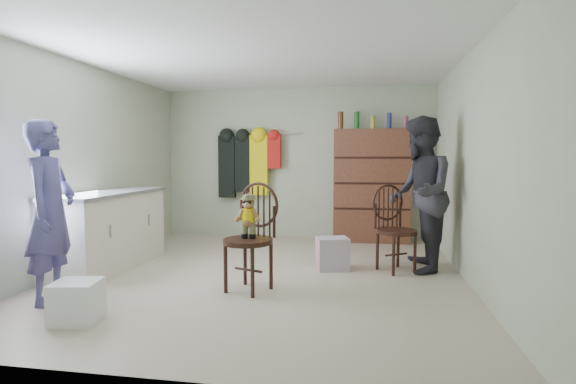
% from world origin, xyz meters
% --- Properties ---
extents(ground_plane, '(5.00, 5.00, 0.00)m').
position_xyz_m(ground_plane, '(0.00, 0.00, 0.00)').
color(ground_plane, '#C2B39C').
rests_on(ground_plane, ground).
extents(room_walls, '(5.00, 5.00, 5.00)m').
position_xyz_m(room_walls, '(0.00, 0.53, 1.58)').
color(room_walls, '#B5BC9E').
rests_on(room_walls, ground).
extents(counter, '(0.64, 1.86, 0.94)m').
position_xyz_m(counter, '(-1.95, 0.00, 0.47)').
color(counter, silver).
rests_on(counter, ground).
extents(plastic_tub, '(0.41, 0.40, 0.34)m').
position_xyz_m(plastic_tub, '(-1.20, -1.70, 0.17)').
color(plastic_tub, white).
rests_on(plastic_tub, ground).
extents(chair_front, '(0.63, 0.63, 1.10)m').
position_xyz_m(chair_front, '(0.00, -0.59, 0.64)').
color(chair_front, black).
rests_on(chair_front, ground).
extents(chair_far, '(0.63, 0.63, 1.03)m').
position_xyz_m(chair_far, '(1.48, 0.47, 0.55)').
color(chair_far, black).
rests_on(chair_far, ground).
extents(striped_bag, '(0.44, 0.38, 0.39)m').
position_xyz_m(striped_bag, '(0.76, 0.38, 0.20)').
color(striped_bag, '#E57277').
rests_on(striped_bag, ground).
extents(person_left, '(0.53, 0.69, 1.71)m').
position_xyz_m(person_left, '(-1.75, -1.26, 0.85)').
color(person_left, '#4C4885').
rests_on(person_left, ground).
extents(person_right, '(0.72, 0.92, 1.84)m').
position_xyz_m(person_right, '(1.79, 0.50, 0.92)').
color(person_right, '#2D2B33').
rests_on(person_right, ground).
extents(dresser, '(1.20, 0.39, 2.07)m').
position_xyz_m(dresser, '(1.25, 2.30, 0.91)').
color(dresser, brown).
rests_on(dresser, ground).
extents(coat_rack, '(1.42, 0.12, 1.09)m').
position_xyz_m(coat_rack, '(-0.83, 2.38, 1.25)').
color(coat_rack, '#99999E').
rests_on(coat_rack, ground).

